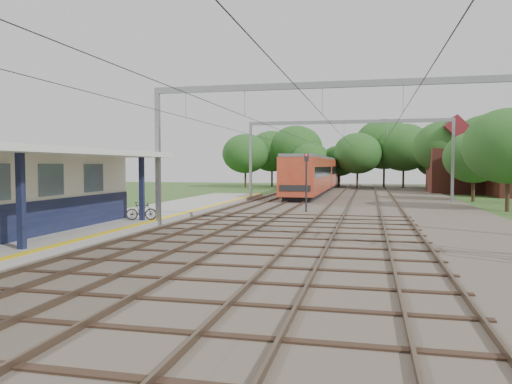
# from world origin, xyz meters

# --- Properties ---
(ground) EXTENTS (160.00, 160.00, 0.00)m
(ground) POSITION_xyz_m (0.00, 0.00, 0.00)
(ground) COLOR #2D4C1E
(ground) RESTS_ON ground
(ballast_bed) EXTENTS (18.00, 90.00, 0.10)m
(ballast_bed) POSITION_xyz_m (4.00, 30.00, 0.05)
(ballast_bed) COLOR #473D33
(ballast_bed) RESTS_ON ground
(platform) EXTENTS (5.00, 52.00, 0.35)m
(platform) POSITION_xyz_m (-7.50, 14.00, 0.17)
(platform) COLOR gray
(platform) RESTS_ON ground
(yellow_stripe) EXTENTS (0.45, 52.00, 0.01)m
(yellow_stripe) POSITION_xyz_m (-5.25, 14.00, 0.35)
(yellow_stripe) COLOR yellow
(yellow_stripe) RESTS_ON platform
(rail_tracks) EXTENTS (11.80, 88.00, 0.15)m
(rail_tracks) POSITION_xyz_m (1.50, 30.00, 0.18)
(rail_tracks) COLOR brown
(rail_tracks) RESTS_ON ballast_bed
(catenary_system) EXTENTS (17.22, 88.00, 7.00)m
(catenary_system) POSITION_xyz_m (3.39, 25.28, 5.51)
(catenary_system) COLOR gray
(catenary_system) RESTS_ON ground
(tree_band) EXTENTS (31.72, 30.88, 8.82)m
(tree_band) POSITION_xyz_m (3.84, 57.12, 4.92)
(tree_band) COLOR #382619
(tree_band) RESTS_ON ground
(house_far) EXTENTS (8.00, 6.12, 8.66)m
(house_far) POSITION_xyz_m (16.00, 52.00, 3.23)
(house_far) COLOR brown
(house_far) RESTS_ON ground
(bicycle) EXTENTS (1.61, 0.92, 0.93)m
(bicycle) POSITION_xyz_m (-5.94, 15.00, 0.82)
(bicycle) COLOR black
(bicycle) RESTS_ON platform
(train) EXTENTS (3.06, 38.04, 4.00)m
(train) POSITION_xyz_m (-0.50, 50.63, 2.23)
(train) COLOR black
(train) RESTS_ON ballast_bed
(signal_post) EXTENTS (0.30, 0.27, 3.90)m
(signal_post) POSITION_xyz_m (1.35, 24.09, 2.36)
(signal_post) COLOR black
(signal_post) RESTS_ON ground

